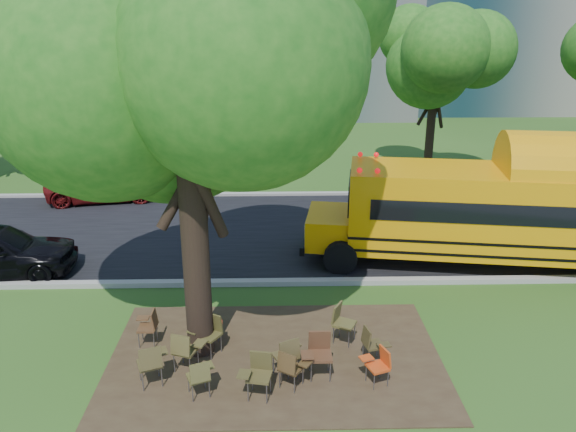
{
  "coord_description": "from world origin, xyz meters",
  "views": [
    {
      "loc": [
        1.02,
        -10.76,
        6.82
      ],
      "look_at": [
        1.39,
        4.49,
        1.45
      ],
      "focal_mm": 35.0,
      "sensor_mm": 36.0,
      "label": 1
    }
  ],
  "objects_px": {
    "school_bus": "(532,213)",
    "chair_8": "(149,324)",
    "chair_6": "(379,362)",
    "chair_12": "(342,320)",
    "chair_0": "(151,361)",
    "chair_3": "(258,371)",
    "chair_4": "(291,366)",
    "chair_10": "(208,320)",
    "chair_7": "(372,342)",
    "main_tree": "(184,59)",
    "bg_car_red": "(107,184)",
    "chair_5": "(318,350)",
    "chair_1": "(185,348)",
    "chair_11": "(288,353)",
    "chair_2": "(200,375)",
    "chair_9": "(209,330)"
  },
  "relations": [
    {
      "from": "school_bus",
      "to": "chair_5",
      "type": "bearing_deg",
      "value": -132.38
    },
    {
      "from": "chair_7",
      "to": "bg_car_red",
      "type": "bearing_deg",
      "value": -155.79
    },
    {
      "from": "school_bus",
      "to": "chair_9",
      "type": "bearing_deg",
      "value": -144.92
    },
    {
      "from": "school_bus",
      "to": "chair_7",
      "type": "xyz_separation_m",
      "value": [
        -5.28,
        -4.75,
        -1.15
      ]
    },
    {
      "from": "chair_7",
      "to": "chair_10",
      "type": "relative_size",
      "value": 1.01
    },
    {
      "from": "chair_6",
      "to": "chair_12",
      "type": "bearing_deg",
      "value": -0.39
    },
    {
      "from": "chair_7",
      "to": "chair_1",
      "type": "bearing_deg",
      "value": -99.33
    },
    {
      "from": "chair_3",
      "to": "chair_6",
      "type": "bearing_deg",
      "value": -161.34
    },
    {
      "from": "chair_1",
      "to": "chair_12",
      "type": "xyz_separation_m",
      "value": [
        3.28,
        1.02,
        0.01
      ]
    },
    {
      "from": "chair_7",
      "to": "chair_11",
      "type": "relative_size",
      "value": 0.88
    },
    {
      "from": "chair_1",
      "to": "chair_9",
      "type": "height_order",
      "value": "chair_1"
    },
    {
      "from": "main_tree",
      "to": "chair_3",
      "type": "xyz_separation_m",
      "value": [
        1.28,
        -1.55,
        -5.58
      ]
    },
    {
      "from": "chair_2",
      "to": "chair_5",
      "type": "bearing_deg",
      "value": -6.4
    },
    {
      "from": "chair_3",
      "to": "chair_1",
      "type": "bearing_deg",
      "value": -17.31
    },
    {
      "from": "chair_1",
      "to": "chair_7",
      "type": "xyz_separation_m",
      "value": [
        3.81,
        0.22,
        -0.06
      ]
    },
    {
      "from": "chair_5",
      "to": "chair_8",
      "type": "distance_m",
      "value": 3.83
    },
    {
      "from": "chair_1",
      "to": "main_tree",
      "type": "bearing_deg",
      "value": 93.88
    },
    {
      "from": "chair_12",
      "to": "main_tree",
      "type": "bearing_deg",
      "value": -56.42
    },
    {
      "from": "chair_7",
      "to": "chair_12",
      "type": "relative_size",
      "value": 0.88
    },
    {
      "from": "chair_1",
      "to": "chair_3",
      "type": "relative_size",
      "value": 1.0
    },
    {
      "from": "chair_6",
      "to": "chair_0",
      "type": "bearing_deg",
      "value": 68.67
    },
    {
      "from": "chair_4",
      "to": "chair_1",
      "type": "bearing_deg",
      "value": -163.68
    },
    {
      "from": "chair_10",
      "to": "chair_4",
      "type": "bearing_deg",
      "value": 39.1
    },
    {
      "from": "chair_0",
      "to": "chair_11",
      "type": "relative_size",
      "value": 1.0
    },
    {
      "from": "chair_5",
      "to": "chair_7",
      "type": "distance_m",
      "value": 1.22
    },
    {
      "from": "chair_5",
      "to": "chair_7",
      "type": "bearing_deg",
      "value": -160.45
    },
    {
      "from": "chair_11",
      "to": "bg_car_red",
      "type": "distance_m",
      "value": 13.83
    },
    {
      "from": "school_bus",
      "to": "chair_8",
      "type": "distance_m",
      "value": 10.83
    },
    {
      "from": "main_tree",
      "to": "chair_10",
      "type": "bearing_deg",
      "value": 75.56
    },
    {
      "from": "main_tree",
      "to": "chair_7",
      "type": "distance_m",
      "value": 6.71
    },
    {
      "from": "chair_2",
      "to": "chair_7",
      "type": "height_order",
      "value": "chair_2"
    },
    {
      "from": "chair_0",
      "to": "chair_8",
      "type": "xyz_separation_m",
      "value": [
        -0.36,
        1.51,
        -0.06
      ]
    },
    {
      "from": "bg_car_red",
      "to": "chair_9",
      "type": "bearing_deg",
      "value": -164.67
    },
    {
      "from": "chair_12",
      "to": "chair_4",
      "type": "bearing_deg",
      "value": -7.05
    },
    {
      "from": "chair_3",
      "to": "chair_11",
      "type": "height_order",
      "value": "chair_11"
    },
    {
      "from": "chair_10",
      "to": "bg_car_red",
      "type": "distance_m",
      "value": 11.73
    },
    {
      "from": "chair_1",
      "to": "chair_5",
      "type": "height_order",
      "value": "chair_5"
    },
    {
      "from": "school_bus",
      "to": "chair_7",
      "type": "distance_m",
      "value": 7.2
    },
    {
      "from": "chair_0",
      "to": "chair_3",
      "type": "xyz_separation_m",
      "value": [
        2.08,
        -0.35,
        -0.01
      ]
    },
    {
      "from": "chair_2",
      "to": "chair_3",
      "type": "relative_size",
      "value": 0.9
    },
    {
      "from": "chair_4",
      "to": "chair_10",
      "type": "xyz_separation_m",
      "value": [
        -1.79,
        1.83,
        -0.02
      ]
    },
    {
      "from": "main_tree",
      "to": "bg_car_red",
      "type": "relative_size",
      "value": 2.14
    },
    {
      "from": "chair_1",
      "to": "bg_car_red",
      "type": "height_order",
      "value": "bg_car_red"
    },
    {
      "from": "chair_6",
      "to": "chair_9",
      "type": "distance_m",
      "value": 3.63
    },
    {
      "from": "chair_2",
      "to": "chair_10",
      "type": "xyz_separation_m",
      "value": [
        -0.06,
        2.04,
        -0.01
      ]
    },
    {
      "from": "chair_8",
      "to": "chair_11",
      "type": "xyz_separation_m",
      "value": [
        3.01,
        -1.3,
        0.06
      ]
    },
    {
      "from": "chair_2",
      "to": "chair_7",
      "type": "distance_m",
      "value": 3.57
    },
    {
      "from": "chair_0",
      "to": "chair_8",
      "type": "bearing_deg",
      "value": 81.89
    },
    {
      "from": "bg_car_red",
      "to": "chair_2",
      "type": "bearing_deg",
      "value": -167.43
    },
    {
      "from": "chair_10",
      "to": "chair_12",
      "type": "distance_m",
      "value": 2.96
    }
  ]
}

